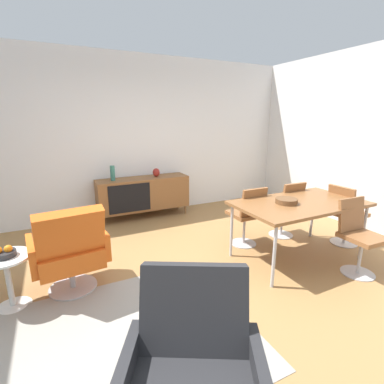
{
  "coord_description": "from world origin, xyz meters",
  "views": [
    {
      "loc": [
        -1.2,
        -2.45,
        1.73
      ],
      "look_at": [
        0.4,
        0.81,
        0.79
      ],
      "focal_mm": 26.44,
      "sensor_mm": 36.0,
      "label": 1
    }
  ],
  "objects_px": {
    "armchair_black_shell": "(193,367)",
    "dining_chair_front_right": "(358,234)",
    "dining_chair_far_end": "(345,213)",
    "dining_chair_back_right": "(286,207)",
    "side_table_round": "(8,276)",
    "fruit_bowl": "(4,253)",
    "wooden_bowl_on_table": "(286,201)",
    "vase_cobalt": "(156,172)",
    "dining_chair_back_left": "(248,214)",
    "sideboard": "(143,193)",
    "vase_sculptural_dark": "(113,173)",
    "dining_table": "(299,205)",
    "lounge_chair_red": "(70,250)"
  },
  "relations": [
    {
      "from": "sideboard",
      "to": "vase_sculptural_dark",
      "type": "height_order",
      "value": "vase_sculptural_dark"
    },
    {
      "from": "dining_chair_far_end",
      "to": "armchair_black_shell",
      "type": "relative_size",
      "value": 0.9
    },
    {
      "from": "armchair_black_shell",
      "to": "side_table_round",
      "type": "relative_size",
      "value": 1.82
    },
    {
      "from": "dining_chair_front_right",
      "to": "armchair_black_shell",
      "type": "relative_size",
      "value": 0.9
    },
    {
      "from": "dining_chair_back_left",
      "to": "dining_chair_front_right",
      "type": "bearing_deg",
      "value": -57.84
    },
    {
      "from": "vase_sculptural_dark",
      "to": "side_table_round",
      "type": "distance_m",
      "value": 2.4
    },
    {
      "from": "vase_cobalt",
      "to": "dining_chair_back_left",
      "type": "xyz_separation_m",
      "value": [
        0.68,
        -1.8,
        -0.33
      ]
    },
    {
      "from": "vase_cobalt",
      "to": "fruit_bowl",
      "type": "relative_size",
      "value": 0.76
    },
    {
      "from": "wooden_bowl_on_table",
      "to": "fruit_bowl",
      "type": "xyz_separation_m",
      "value": [
        -2.96,
        0.41,
        -0.21
      ]
    },
    {
      "from": "dining_chair_front_right",
      "to": "dining_chair_back_left",
      "type": "distance_m",
      "value": 1.32
    },
    {
      "from": "dining_chair_back_right",
      "to": "lounge_chair_red",
      "type": "bearing_deg",
      "value": -178.01
    },
    {
      "from": "dining_chair_far_end",
      "to": "vase_cobalt",
      "type": "bearing_deg",
      "value": 129.08
    },
    {
      "from": "vase_sculptural_dark",
      "to": "dining_chair_back_left",
      "type": "bearing_deg",
      "value": -51.31
    },
    {
      "from": "vase_cobalt",
      "to": "side_table_round",
      "type": "height_order",
      "value": "vase_cobalt"
    },
    {
      "from": "dining_chair_back_right",
      "to": "armchair_black_shell",
      "type": "xyz_separation_m",
      "value": [
        -2.46,
        -1.87,
        -0.0
      ]
    },
    {
      "from": "dining_chair_front_right",
      "to": "side_table_round",
      "type": "distance_m",
      "value": 3.65
    },
    {
      "from": "dining_chair_back_right",
      "to": "side_table_round",
      "type": "height_order",
      "value": "dining_chair_back_right"
    },
    {
      "from": "wooden_bowl_on_table",
      "to": "dining_chair_front_right",
      "type": "bearing_deg",
      "value": -47.37
    },
    {
      "from": "vase_cobalt",
      "to": "fruit_bowl",
      "type": "distance_m",
      "value": 2.87
    },
    {
      "from": "dining_chair_far_end",
      "to": "lounge_chair_red",
      "type": "relative_size",
      "value": 0.9
    },
    {
      "from": "dining_chair_far_end",
      "to": "dining_chair_front_right",
      "type": "bearing_deg",
      "value": -133.89
    },
    {
      "from": "dining_chair_front_right",
      "to": "dining_chair_far_end",
      "type": "height_order",
      "value": "same"
    },
    {
      "from": "dining_chair_far_end",
      "to": "side_table_round",
      "type": "xyz_separation_m",
      "value": [
        -4.04,
        0.45,
        -0.15
      ]
    },
    {
      "from": "dining_chair_back_right",
      "to": "armchair_black_shell",
      "type": "relative_size",
      "value": 0.9
    },
    {
      "from": "vase_sculptural_dark",
      "to": "fruit_bowl",
      "type": "xyz_separation_m",
      "value": [
        -1.36,
        -1.91,
        -0.29
      ]
    },
    {
      "from": "vase_sculptural_dark",
      "to": "lounge_chair_red",
      "type": "bearing_deg",
      "value": -113.18
    },
    {
      "from": "dining_chair_back_left",
      "to": "dining_chair_back_right",
      "type": "relative_size",
      "value": 1.0
    },
    {
      "from": "dining_chair_far_end",
      "to": "dining_chair_back_left",
      "type": "height_order",
      "value": "same"
    },
    {
      "from": "side_table_round",
      "to": "vase_cobalt",
      "type": "bearing_deg",
      "value": 42.02
    },
    {
      "from": "side_table_round",
      "to": "dining_table",
      "type": "bearing_deg",
      "value": -8.07
    },
    {
      "from": "dining_chair_far_end",
      "to": "dining_chair_back_right",
      "type": "relative_size",
      "value": 1.0
    },
    {
      "from": "sideboard",
      "to": "dining_chair_back_right",
      "type": "relative_size",
      "value": 1.87
    },
    {
      "from": "lounge_chair_red",
      "to": "dining_chair_front_right",
      "type": "bearing_deg",
      "value": -18.95
    },
    {
      "from": "dining_chair_back_right",
      "to": "fruit_bowl",
      "type": "height_order",
      "value": "dining_chair_back_right"
    },
    {
      "from": "vase_sculptural_dark",
      "to": "dining_chair_back_right",
      "type": "distance_m",
      "value": 2.82
    },
    {
      "from": "vase_cobalt",
      "to": "armchair_black_shell",
      "type": "distance_m",
      "value": 3.84
    },
    {
      "from": "wooden_bowl_on_table",
      "to": "dining_chair_far_end",
      "type": "bearing_deg",
      "value": -1.7
    },
    {
      "from": "dining_chair_back_right",
      "to": "dining_chair_front_right",
      "type": "bearing_deg",
      "value": -89.78
    },
    {
      "from": "dining_chair_front_right",
      "to": "armchair_black_shell",
      "type": "bearing_deg",
      "value": -162.98
    },
    {
      "from": "sideboard",
      "to": "dining_chair_front_right",
      "type": "relative_size",
      "value": 1.87
    },
    {
      "from": "dining_table",
      "to": "lounge_chair_red",
      "type": "xyz_separation_m",
      "value": [
        -2.61,
        0.46,
        -0.23
      ]
    },
    {
      "from": "vase_sculptural_dark",
      "to": "wooden_bowl_on_table",
      "type": "height_order",
      "value": "vase_sculptural_dark"
    },
    {
      "from": "fruit_bowl",
      "to": "dining_chair_front_right",
      "type": "bearing_deg",
      "value": -16.0
    },
    {
      "from": "vase_cobalt",
      "to": "wooden_bowl_on_table",
      "type": "distance_m",
      "value": 2.47
    },
    {
      "from": "dining_chair_front_right",
      "to": "dining_chair_back_left",
      "type": "xyz_separation_m",
      "value": [
        -0.7,
        1.12,
        0.0
      ]
    },
    {
      "from": "vase_sculptural_dark",
      "to": "dining_table",
      "type": "distance_m",
      "value": 2.96
    },
    {
      "from": "vase_cobalt",
      "to": "armchair_black_shell",
      "type": "xyz_separation_m",
      "value": [
        -1.08,
        -3.67,
        -0.33
      ]
    },
    {
      "from": "wooden_bowl_on_table",
      "to": "armchair_black_shell",
      "type": "height_order",
      "value": "armchair_black_shell"
    },
    {
      "from": "armchair_black_shell",
      "to": "dining_chair_front_right",
      "type": "bearing_deg",
      "value": 17.02
    },
    {
      "from": "dining_table",
      "to": "dining_chair_front_right",
      "type": "relative_size",
      "value": 1.87
    }
  ]
}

